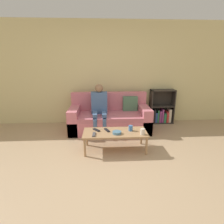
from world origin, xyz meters
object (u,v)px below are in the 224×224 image
object	(u,v)px
couch	(110,118)
tv_remote_1	(96,130)
cup_far	(143,132)
tv_remote_2	(94,134)
cup_near	(131,128)
tv_remote_0	(107,130)
person_adult	(99,105)
bookshelf	(161,110)
snack_bowl	(117,133)
coffee_table	(115,134)

from	to	relation	value
couch	tv_remote_1	size ratio (longest dim) A/B	11.77
cup_far	tv_remote_2	world-z (taller)	cup_far
cup_near	couch	bearing A→B (deg)	108.58
cup_near	tv_remote_2	size ratio (longest dim) A/B	0.60
tv_remote_0	person_adult	bearing A→B (deg)	75.08
bookshelf	cup_near	distance (m)	1.80
bookshelf	person_adult	bearing A→B (deg)	-162.96
bookshelf	snack_bowl	xyz separation A→B (m)	(-1.34, -1.57, 0.05)
couch	tv_remote_1	world-z (taller)	couch
tv_remote_2	snack_bowl	xyz separation A→B (m)	(0.41, 0.03, 0.01)
tv_remote_0	tv_remote_2	xyz separation A→B (m)	(-0.24, -0.19, 0.00)
cup_far	cup_near	bearing A→B (deg)	135.30
coffee_table	snack_bowl	distance (m)	0.11
coffee_table	snack_bowl	bearing A→B (deg)	-72.51
person_adult	cup_far	size ratio (longest dim) A/B	10.20
cup_near	tv_remote_2	distance (m)	0.70
person_adult	cup_far	distance (m)	1.38
snack_bowl	cup_near	bearing A→B (deg)	24.71
couch	coffee_table	world-z (taller)	couch
bookshelf	tv_remote_1	size ratio (longest dim) A/B	5.66
bookshelf	cup_near	size ratio (longest dim) A/B	8.76
person_adult	coffee_table	bearing A→B (deg)	-74.49
cup_near	tv_remote_0	bearing A→B (deg)	176.27
bookshelf	coffee_table	size ratio (longest dim) A/B	0.77
tv_remote_1	tv_remote_2	world-z (taller)	same
tv_remote_1	tv_remote_2	bearing A→B (deg)	-140.60
couch	cup_far	size ratio (longest dim) A/B	17.28
couch	person_adult	xyz separation A→B (m)	(-0.25, -0.09, 0.35)
bookshelf	person_adult	world-z (taller)	person_adult
tv_remote_1	snack_bowl	size ratio (longest dim) A/B	1.00
tv_remote_2	tv_remote_0	bearing A→B (deg)	40.38
couch	tv_remote_1	xyz separation A→B (m)	(-0.30, -0.98, 0.09)
cup_near	tv_remote_1	distance (m)	0.65
bookshelf	tv_remote_0	distance (m)	2.07
cup_far	snack_bowl	world-z (taller)	cup_far
tv_remote_0	tv_remote_1	distance (m)	0.20
bookshelf	tv_remote_2	distance (m)	2.37
person_adult	tv_remote_1	xyz separation A→B (m)	(-0.05, -0.89, -0.26)
tv_remote_1	tv_remote_0	bearing A→B (deg)	-46.34
coffee_table	tv_remote_1	distance (m)	0.36
couch	tv_remote_2	size ratio (longest dim) A/B	11.00
coffee_table	cup_near	bearing A→B (deg)	7.35
coffee_table	cup_far	bearing A→B (deg)	-16.79
bookshelf	coffee_table	xyz separation A→B (m)	(-1.36, -1.48, -0.00)
couch	snack_bowl	xyz separation A→B (m)	(0.08, -1.15, 0.10)
couch	tv_remote_1	distance (m)	1.02
person_adult	snack_bowl	world-z (taller)	person_adult
tv_remote_0	coffee_table	bearing A→B (deg)	-48.71
cup_far	snack_bowl	bearing A→B (deg)	172.53
cup_near	snack_bowl	size ratio (longest dim) A/B	0.65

